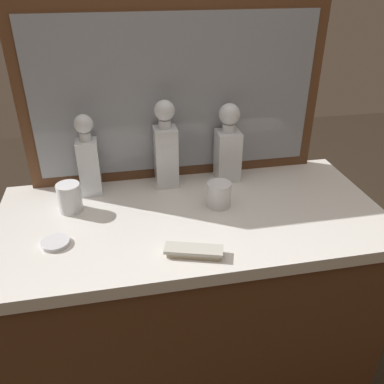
# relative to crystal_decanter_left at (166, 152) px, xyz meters

# --- Properties ---
(ground_plane) EXTENTS (6.00, 6.00, 0.00)m
(ground_plane) POSITION_rel_crystal_decanter_left_xyz_m (0.05, -0.22, -0.95)
(ground_plane) COLOR #2D2319
(dresser) EXTENTS (1.26, 0.61, 0.83)m
(dresser) POSITION_rel_crystal_decanter_left_xyz_m (0.05, -0.22, -0.54)
(dresser) COLOR brown
(dresser) RESTS_ON ground_plane
(dresser_mirror) EXTENTS (1.07, 0.03, 0.62)m
(dresser_mirror) POSITION_rel_crystal_decanter_left_xyz_m (0.05, 0.07, 0.18)
(dresser_mirror) COLOR brown
(dresser_mirror) RESTS_ON dresser
(crystal_decanter_left) EXTENTS (0.08, 0.08, 0.32)m
(crystal_decanter_left) POSITION_rel_crystal_decanter_left_xyz_m (0.00, 0.00, 0.00)
(crystal_decanter_left) COLOR white
(crystal_decanter_left) RESTS_ON dresser
(crystal_decanter_right) EXTENTS (0.07, 0.07, 0.29)m
(crystal_decanter_right) POSITION_rel_crystal_decanter_left_xyz_m (-0.27, -0.01, -0.01)
(crystal_decanter_right) COLOR white
(crystal_decanter_right) RESTS_ON dresser
(crystal_decanter_far_right) EXTENTS (0.09, 0.09, 0.29)m
(crystal_decanter_far_right) POSITION_rel_crystal_decanter_left_xyz_m (0.23, 0.00, -0.01)
(crystal_decanter_far_right) COLOR white
(crystal_decanter_far_right) RESTS_ON dresser
(crystal_tumbler_center) EXTENTS (0.08, 0.08, 0.08)m
(crystal_tumbler_center) POSITION_rel_crystal_decanter_left_xyz_m (0.15, -0.18, -0.09)
(crystal_tumbler_center) COLOR white
(crystal_tumbler_center) RESTS_ON dresser
(crystal_tumbler_front) EXTENTS (0.08, 0.08, 0.10)m
(crystal_tumbler_front) POSITION_rel_crystal_decanter_left_xyz_m (-0.34, -0.12, -0.08)
(crystal_tumbler_front) COLOR white
(crystal_tumbler_front) RESTS_ON dresser
(silver_brush_left) EXTENTS (0.17, 0.10, 0.02)m
(silver_brush_left) POSITION_rel_crystal_decanter_left_xyz_m (0.01, -0.43, -0.11)
(silver_brush_left) COLOR #B7A88C
(silver_brush_left) RESTS_ON dresser
(porcelain_dish) EXTENTS (0.08, 0.08, 0.01)m
(porcelain_dish) POSITION_rel_crystal_decanter_left_xyz_m (-0.37, -0.30, -0.12)
(porcelain_dish) COLOR silver
(porcelain_dish) RESTS_ON dresser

